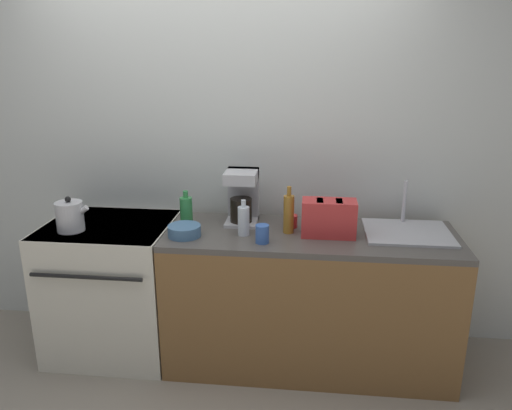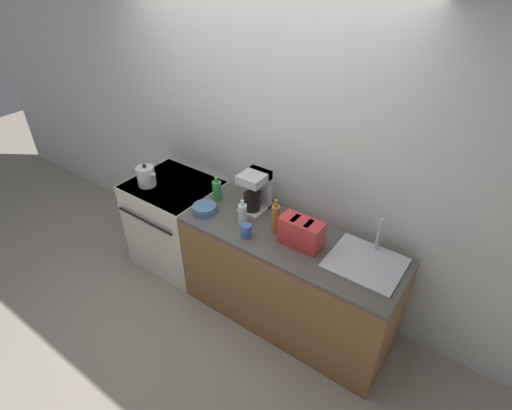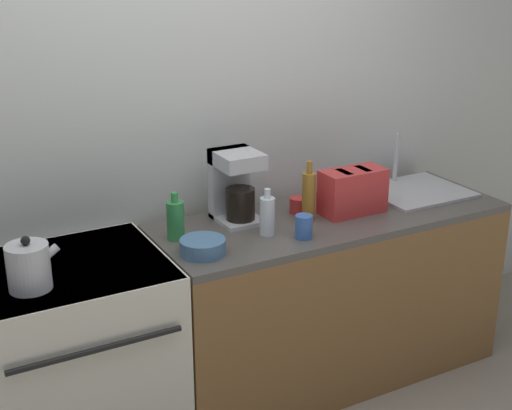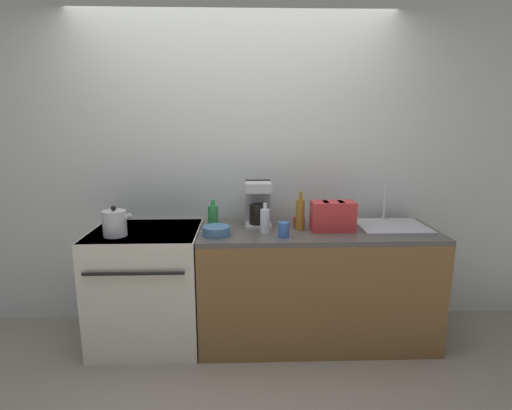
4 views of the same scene
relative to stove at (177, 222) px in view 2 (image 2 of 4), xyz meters
The scene contains 14 objects.
ground_plane 0.87m from the stove, 27.36° to the right, with size 12.00×12.00×0.00m, color gray.
wall_back 1.14m from the stove, 31.05° to the left, with size 8.00×0.05×2.60m.
stove is the anchor object (origin of this frame).
counter_block 1.28m from the stove, ahead, with size 1.75×0.63×0.88m.
kettle 0.56m from the stove, 141.72° to the right, with size 0.20×0.16×0.22m.
toaster 1.48m from the stove, ahead, with size 0.32×0.15×0.22m.
coffee_maker 1.04m from the stove, ahead, with size 0.20×0.24×0.34m.
sink_tray 1.90m from the stove, ahead, with size 0.50×0.44×0.28m.
bottle_green 0.72m from the stove, ahead, with size 0.08×0.08×0.22m.
bottle_amber 1.27m from the stove, ahead, with size 0.06×0.06×0.29m.
bottle_clear 1.03m from the stove, ahead, with size 0.07×0.07×0.22m.
cup_red 1.24m from the stove, ahead, with size 0.09×0.09×0.08m.
cup_blue 1.13m from the stove, 11.66° to the right, with size 0.08×0.08×0.11m.
bowl 0.72m from the stove, 15.86° to the right, with size 0.19×0.19×0.07m.
Camera 2 is at (1.77, -1.73, 2.78)m, focal length 28.00 mm.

